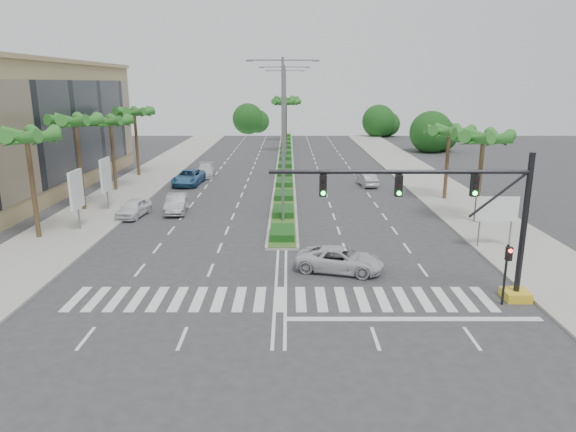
# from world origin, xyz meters

# --- Properties ---
(ground) EXTENTS (160.00, 160.00, 0.00)m
(ground) POSITION_xyz_m (0.00, 0.00, 0.00)
(ground) COLOR #333335
(ground) RESTS_ON ground
(footpath_right) EXTENTS (6.00, 120.00, 0.15)m
(footpath_right) POSITION_xyz_m (15.20, 20.00, 0.07)
(footpath_right) COLOR gray
(footpath_right) RESTS_ON ground
(footpath_left) EXTENTS (6.00, 120.00, 0.15)m
(footpath_left) POSITION_xyz_m (-15.20, 20.00, 0.07)
(footpath_left) COLOR gray
(footpath_left) RESTS_ON ground
(median) EXTENTS (2.20, 75.00, 0.20)m
(median) POSITION_xyz_m (0.00, 45.00, 0.10)
(median) COLOR gray
(median) RESTS_ON ground
(median_grass) EXTENTS (1.80, 75.00, 0.04)m
(median_grass) POSITION_xyz_m (0.00, 45.00, 0.22)
(median_grass) COLOR #2F541D
(median_grass) RESTS_ON median
(building) EXTENTS (12.00, 36.00, 12.00)m
(building) POSITION_xyz_m (-26.00, 26.00, 6.00)
(building) COLOR tan
(building) RESTS_ON ground
(signal_gantry) EXTENTS (12.60, 1.20, 7.20)m
(signal_gantry) POSITION_xyz_m (9.27, -0.00, 3.46)
(signal_gantry) COLOR gold
(signal_gantry) RESTS_ON ground
(pedestrian_signal) EXTENTS (0.28, 0.36, 3.00)m
(pedestrian_signal) POSITION_xyz_m (10.60, -0.68, 2.04)
(pedestrian_signal) COLOR black
(pedestrian_signal) RESTS_ON ground
(direction_sign) EXTENTS (2.70, 0.11, 3.40)m
(direction_sign) POSITION_xyz_m (13.50, 7.99, 2.45)
(direction_sign) COLOR slate
(direction_sign) RESTS_ON ground
(billboard_near) EXTENTS (0.18, 2.10, 4.35)m
(billboard_near) POSITION_xyz_m (-14.50, 12.00, 2.96)
(billboard_near) COLOR slate
(billboard_near) RESTS_ON ground
(billboard_far) EXTENTS (0.18, 2.10, 4.35)m
(billboard_far) POSITION_xyz_m (-14.50, 18.00, 2.96)
(billboard_far) COLOR slate
(billboard_far) RESTS_ON ground
(palm_left_near) EXTENTS (4.57, 4.68, 7.55)m
(palm_left_near) POSITION_xyz_m (-16.50, 10.00, 6.69)
(palm_left_near) COLOR brown
(palm_left_near) RESTS_ON ground
(palm_left_mid) EXTENTS (4.57, 4.68, 7.95)m
(palm_left_mid) POSITION_xyz_m (-16.50, 18.00, 7.08)
(palm_left_mid) COLOR brown
(palm_left_mid) RESTS_ON ground
(palm_left_far) EXTENTS (4.57, 4.68, 7.35)m
(palm_left_far) POSITION_xyz_m (-16.50, 26.00, 6.50)
(palm_left_far) COLOR brown
(palm_left_far) RESTS_ON ground
(palm_left_end) EXTENTS (4.57, 4.68, 7.75)m
(palm_left_end) POSITION_xyz_m (-16.50, 34.00, 6.88)
(palm_left_end) COLOR brown
(palm_left_end) RESTS_ON ground
(palm_right_near) EXTENTS (4.57, 4.68, 7.05)m
(palm_right_near) POSITION_xyz_m (14.50, 14.00, 6.20)
(palm_right_near) COLOR brown
(palm_right_near) RESTS_ON ground
(palm_right_far) EXTENTS (4.57, 4.68, 6.75)m
(palm_right_far) POSITION_xyz_m (14.50, 22.00, 5.91)
(palm_right_far) COLOR brown
(palm_right_far) RESTS_ON ground
(palm_median_a) EXTENTS (4.57, 4.68, 8.05)m
(palm_median_a) POSITION_xyz_m (0.00, 55.00, 7.17)
(palm_median_a) COLOR brown
(palm_median_a) RESTS_ON ground
(palm_median_b) EXTENTS (4.57, 4.68, 8.05)m
(palm_median_b) POSITION_xyz_m (0.00, 70.00, 7.17)
(palm_median_b) COLOR brown
(palm_median_b) RESTS_ON ground
(streetlight_near) EXTENTS (5.10, 0.25, 12.00)m
(streetlight_near) POSITION_xyz_m (0.00, 14.00, 6.81)
(streetlight_near) COLOR slate
(streetlight_near) RESTS_ON ground
(streetlight_mid) EXTENTS (5.10, 0.25, 12.00)m
(streetlight_mid) POSITION_xyz_m (0.00, 30.00, 6.81)
(streetlight_mid) COLOR slate
(streetlight_mid) RESTS_ON ground
(streetlight_far) EXTENTS (5.10, 0.25, 12.00)m
(streetlight_far) POSITION_xyz_m (0.00, 46.00, 6.81)
(streetlight_far) COLOR slate
(streetlight_far) RESTS_ON ground
(car_parked_a) EXTENTS (2.20, 4.32, 1.41)m
(car_parked_a) POSITION_xyz_m (-11.80, 15.99, 0.70)
(car_parked_a) COLOR white
(car_parked_a) RESTS_ON ground
(car_parked_b) EXTENTS (1.98, 4.61, 1.48)m
(car_parked_b) POSITION_xyz_m (-8.71, 17.39, 0.74)
(car_parked_b) COLOR #9E9EA2
(car_parked_b) RESTS_ON ground
(car_parked_c) EXTENTS (2.90, 5.72, 1.55)m
(car_parked_c) POSITION_xyz_m (-9.94, 29.12, 0.77)
(car_parked_c) COLOR #316597
(car_parked_c) RESTS_ON ground
(car_parked_d) EXTENTS (2.32, 4.88, 1.37)m
(car_parked_d) POSITION_xyz_m (-8.97, 33.94, 0.69)
(car_parked_d) COLOR silver
(car_parked_d) RESTS_ON ground
(car_crossing) EXTENTS (5.29, 3.47, 1.35)m
(car_crossing) POSITION_xyz_m (3.29, 3.88, 0.68)
(car_crossing) COLOR silver
(car_crossing) RESTS_ON ground
(car_right) EXTENTS (1.82, 4.02, 1.28)m
(car_right) POSITION_xyz_m (8.50, 28.42, 0.64)
(car_right) COLOR #B2B3B7
(car_right) RESTS_ON ground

